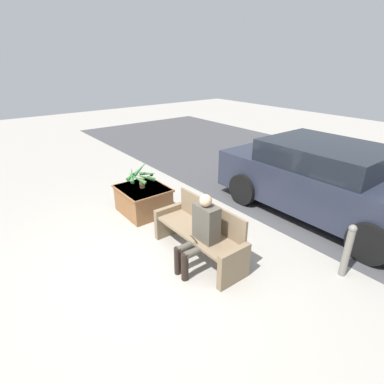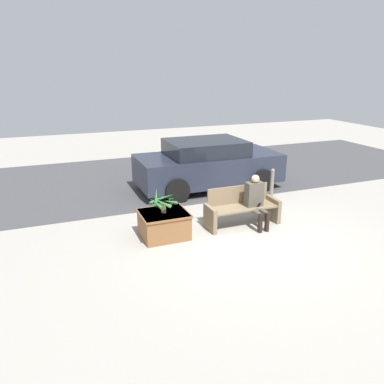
{
  "view_description": "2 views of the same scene",
  "coord_description": "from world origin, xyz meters",
  "px_view_note": "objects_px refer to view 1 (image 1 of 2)",
  "views": [
    {
      "loc": [
        3.33,
        -1.77,
        2.86
      ],
      "look_at": [
        -0.38,
        1.1,
        0.78
      ],
      "focal_mm": 28.0,
      "sensor_mm": 36.0,
      "label": 1
    },
    {
      "loc": [
        -3.66,
        -6.14,
        3.37
      ],
      "look_at": [
        -0.93,
        0.79,
        0.91
      ],
      "focal_mm": 35.0,
      "sensor_mm": 36.0,
      "label": 2
    }
  ],
  "objects_px": {
    "potted_plant": "(141,175)",
    "parked_car": "(325,180)",
    "bench": "(200,232)",
    "bollard_post": "(348,250)",
    "planter_box": "(143,199)",
    "person_seated": "(201,230)"
  },
  "relations": [
    {
      "from": "bench",
      "to": "bollard_post",
      "type": "xyz_separation_m",
      "value": [
        1.65,
        1.31,
        0.03
      ]
    },
    {
      "from": "parked_car",
      "to": "bollard_post",
      "type": "xyz_separation_m",
      "value": [
        1.25,
        -1.47,
        -0.29
      ]
    },
    {
      "from": "person_seated",
      "to": "bollard_post",
      "type": "distance_m",
      "value": 2.06
    },
    {
      "from": "person_seated",
      "to": "potted_plant",
      "type": "xyz_separation_m",
      "value": [
        -2.08,
        0.2,
        0.16
      ]
    },
    {
      "from": "person_seated",
      "to": "planter_box",
      "type": "distance_m",
      "value": 2.11
    },
    {
      "from": "bench",
      "to": "person_seated",
      "type": "bearing_deg",
      "value": -38.11
    },
    {
      "from": "planter_box",
      "to": "parked_car",
      "type": "bearing_deg",
      "value": 51.36
    },
    {
      "from": "bench",
      "to": "potted_plant",
      "type": "relative_size",
      "value": 2.83
    },
    {
      "from": "potted_plant",
      "to": "parked_car",
      "type": "distance_m",
      "value": 3.56
    },
    {
      "from": "planter_box",
      "to": "bollard_post",
      "type": "relative_size",
      "value": 1.19
    },
    {
      "from": "planter_box",
      "to": "bollard_post",
      "type": "bearing_deg",
      "value": 20.54
    },
    {
      "from": "potted_plant",
      "to": "parked_car",
      "type": "bearing_deg",
      "value": 51.24
    },
    {
      "from": "potted_plant",
      "to": "bollard_post",
      "type": "height_order",
      "value": "potted_plant"
    },
    {
      "from": "planter_box",
      "to": "parked_car",
      "type": "height_order",
      "value": "parked_car"
    },
    {
      "from": "planter_box",
      "to": "parked_car",
      "type": "relative_size",
      "value": 0.24
    },
    {
      "from": "planter_box",
      "to": "person_seated",
      "type": "bearing_deg",
      "value": -5.57
    },
    {
      "from": "potted_plant",
      "to": "bollard_post",
      "type": "bearing_deg",
      "value": 20.52
    },
    {
      "from": "parked_car",
      "to": "bollard_post",
      "type": "distance_m",
      "value": 1.96
    },
    {
      "from": "bollard_post",
      "to": "person_seated",
      "type": "bearing_deg",
      "value": -132.95
    },
    {
      "from": "bench",
      "to": "potted_plant",
      "type": "bearing_deg",
      "value": 179.84
    },
    {
      "from": "potted_plant",
      "to": "bollard_post",
      "type": "distance_m",
      "value": 3.74
    },
    {
      "from": "parked_car",
      "to": "bench",
      "type": "bearing_deg",
      "value": -98.05
    }
  ]
}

